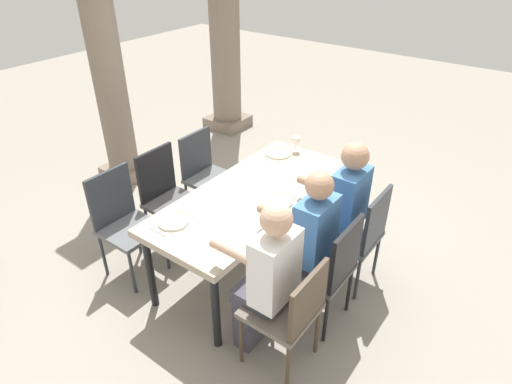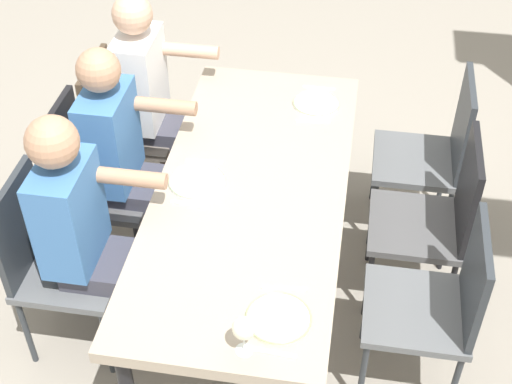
# 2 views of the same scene
# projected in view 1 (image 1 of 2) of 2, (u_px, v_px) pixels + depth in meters

# --- Properties ---
(ground_plane) EXTENTS (16.00, 16.00, 0.00)m
(ground_plane) POSITION_uv_depth(u_px,v_px,m) (253.00, 263.00, 4.00)
(ground_plane) COLOR gray
(dining_table) EXTENTS (1.92, 0.83, 0.76)m
(dining_table) POSITION_uv_depth(u_px,v_px,m) (253.00, 199.00, 3.64)
(dining_table) COLOR tan
(dining_table) RESTS_ON ground
(chair_west_north) EXTENTS (0.44, 0.44, 0.95)m
(chair_west_north) POSITION_uv_depth(u_px,v_px,m) (123.00, 218.00, 3.66)
(chair_west_north) COLOR #5B5E61
(chair_west_north) RESTS_ON ground
(chair_west_south) EXTENTS (0.44, 0.44, 0.88)m
(chair_west_south) POSITION_uv_depth(u_px,v_px,m) (291.00, 309.00, 2.83)
(chair_west_south) COLOR #6A6158
(chair_west_south) RESTS_ON ground
(chair_mid_north) EXTENTS (0.44, 0.44, 0.95)m
(chair_mid_north) POSITION_uv_depth(u_px,v_px,m) (167.00, 193.00, 4.01)
(chair_mid_north) COLOR #4F4F50
(chair_mid_north) RESTS_ON ground
(chair_mid_south) EXTENTS (0.44, 0.44, 0.94)m
(chair_mid_south) POSITION_uv_depth(u_px,v_px,m) (329.00, 266.00, 3.16)
(chair_mid_south) COLOR #4F4F50
(chair_mid_south) RESTS_ON ground
(chair_east_north) EXTENTS (0.44, 0.44, 0.93)m
(chair_east_north) POSITION_uv_depth(u_px,v_px,m) (206.00, 171.00, 4.37)
(chair_east_north) COLOR #5B5E61
(chair_east_north) RESTS_ON ground
(chair_east_south) EXTENTS (0.44, 0.44, 0.92)m
(chair_east_south) POSITION_uv_depth(u_px,v_px,m) (360.00, 232.00, 3.53)
(chair_east_south) COLOR #5B5E61
(chair_east_south) RESTS_ON ground
(diner_woman_green) EXTENTS (0.35, 0.49, 1.27)m
(diner_woman_green) POSITION_uv_depth(u_px,v_px,m) (306.00, 241.00, 3.18)
(diner_woman_green) COLOR #3F3F4C
(diner_woman_green) RESTS_ON ground
(diner_man_white) EXTENTS (0.35, 0.49, 1.28)m
(diner_man_white) POSITION_uv_depth(u_px,v_px,m) (266.00, 278.00, 2.84)
(diner_man_white) COLOR #3F3F4C
(diner_man_white) RESTS_ON ground
(diner_guest_third) EXTENTS (0.34, 0.50, 1.28)m
(diner_guest_third) POSITION_uv_depth(u_px,v_px,m) (341.00, 207.00, 3.53)
(diner_guest_third) COLOR #3F3F4C
(diner_guest_third) RESTS_ON ground
(stone_column_centre) EXTENTS (0.45, 0.45, 2.77)m
(stone_column_centre) POSITION_uv_depth(u_px,v_px,m) (107.00, 66.00, 4.64)
(stone_column_centre) COLOR gray
(stone_column_centre) RESTS_ON ground
(stone_column_far) EXTENTS (0.54, 0.54, 2.74)m
(stone_column_far) POSITION_uv_depth(u_px,v_px,m) (225.00, 35.00, 5.98)
(stone_column_far) COLOR gray
(stone_column_far) RESTS_ON ground
(plate_0) EXTENTS (0.24, 0.24, 0.02)m
(plate_0) POSITION_uv_depth(u_px,v_px,m) (173.00, 222.00, 3.23)
(plate_0) COLOR white
(plate_0) RESTS_ON dining_table
(fork_0) EXTENTS (0.02, 0.17, 0.01)m
(fork_0) POSITION_uv_depth(u_px,v_px,m) (158.00, 232.00, 3.14)
(fork_0) COLOR silver
(fork_0) RESTS_ON dining_table
(spoon_0) EXTENTS (0.04, 0.17, 0.01)m
(spoon_0) POSITION_uv_depth(u_px,v_px,m) (188.00, 213.00, 3.34)
(spoon_0) COLOR silver
(spoon_0) RESTS_ON dining_table
(plate_1) EXTENTS (0.25, 0.25, 0.02)m
(plate_1) POSITION_uv_depth(u_px,v_px,m) (277.00, 201.00, 3.48)
(plate_1) COLOR white
(plate_1) RESTS_ON dining_table
(fork_1) EXTENTS (0.03, 0.17, 0.01)m
(fork_1) POSITION_uv_depth(u_px,v_px,m) (266.00, 210.00, 3.38)
(fork_1) COLOR silver
(fork_1) RESTS_ON dining_table
(spoon_1) EXTENTS (0.03, 0.17, 0.01)m
(spoon_1) POSITION_uv_depth(u_px,v_px,m) (287.00, 194.00, 3.58)
(spoon_1) COLOR silver
(spoon_1) RESTS_ON dining_table
(plate_2) EXTENTS (0.24, 0.24, 0.02)m
(plate_2) POSITION_uv_depth(u_px,v_px,m) (278.00, 153.00, 4.19)
(plate_2) COLOR silver
(plate_2) RESTS_ON dining_table
(wine_glass_2) EXTENTS (0.08, 0.08, 0.17)m
(wine_glass_2) POSITION_uv_depth(u_px,v_px,m) (296.00, 140.00, 4.19)
(wine_glass_2) COLOR white
(wine_glass_2) RESTS_ON dining_table
(fork_2) EXTENTS (0.03, 0.17, 0.01)m
(fork_2) POSITION_uv_depth(u_px,v_px,m) (269.00, 160.00, 4.09)
(fork_2) COLOR silver
(fork_2) RESTS_ON dining_table
(spoon_2) EXTENTS (0.03, 0.17, 0.01)m
(spoon_2) POSITION_uv_depth(u_px,v_px,m) (287.00, 149.00, 4.30)
(spoon_2) COLOR silver
(spoon_2) RESTS_ON dining_table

